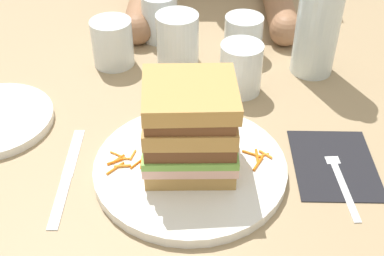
% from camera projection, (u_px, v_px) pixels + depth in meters
% --- Properties ---
extents(ground_plane, '(3.00, 3.00, 0.00)m').
position_uv_depth(ground_plane, '(190.00, 172.00, 0.71)').
color(ground_plane, '#9E8460').
extents(main_plate, '(0.27, 0.27, 0.02)m').
position_uv_depth(main_plate, '(192.00, 168.00, 0.70)').
color(main_plate, white).
rests_on(main_plate, ground_plane).
extents(sandwich, '(0.13, 0.12, 0.13)m').
position_uv_depth(sandwich, '(191.00, 128.00, 0.66)').
color(sandwich, tan).
rests_on(sandwich, main_plate).
extents(carrot_shred_0, '(0.02, 0.02, 0.00)m').
position_uv_depth(carrot_shred_0, '(115.00, 160.00, 0.70)').
color(carrot_shred_0, orange).
rests_on(carrot_shred_0, main_plate).
extents(carrot_shred_1, '(0.02, 0.00, 0.00)m').
position_uv_depth(carrot_shred_1, '(124.00, 159.00, 0.70)').
color(carrot_shred_1, orange).
rests_on(carrot_shred_1, main_plate).
extents(carrot_shred_2, '(0.02, 0.03, 0.00)m').
position_uv_depth(carrot_shred_2, '(115.00, 168.00, 0.69)').
color(carrot_shred_2, orange).
rests_on(carrot_shred_2, main_plate).
extents(carrot_shred_3, '(0.02, 0.02, 0.00)m').
position_uv_depth(carrot_shred_3, '(118.00, 155.00, 0.71)').
color(carrot_shred_3, orange).
rests_on(carrot_shred_3, main_plate).
extents(carrot_shred_4, '(0.02, 0.03, 0.00)m').
position_uv_depth(carrot_shred_4, '(139.00, 163.00, 0.70)').
color(carrot_shred_4, orange).
rests_on(carrot_shred_4, main_plate).
extents(carrot_shred_5, '(0.02, 0.02, 0.00)m').
position_uv_depth(carrot_shred_5, '(118.00, 159.00, 0.70)').
color(carrot_shred_5, orange).
rests_on(carrot_shred_5, main_plate).
extents(carrot_shred_6, '(0.01, 0.02, 0.00)m').
position_uv_depth(carrot_shred_6, '(133.00, 155.00, 0.71)').
color(carrot_shred_6, orange).
rests_on(carrot_shred_6, main_plate).
extents(carrot_shred_7, '(0.02, 0.01, 0.00)m').
position_uv_depth(carrot_shred_7, '(123.00, 166.00, 0.69)').
color(carrot_shred_7, orange).
rests_on(carrot_shred_7, main_plate).
extents(carrot_shred_8, '(0.00, 0.03, 0.00)m').
position_uv_depth(carrot_shred_8, '(142.00, 161.00, 0.70)').
color(carrot_shred_8, orange).
rests_on(carrot_shred_8, main_plate).
extents(carrot_shred_9, '(0.03, 0.02, 0.00)m').
position_uv_depth(carrot_shred_9, '(252.00, 154.00, 0.71)').
color(carrot_shred_9, orange).
rests_on(carrot_shred_9, main_plate).
extents(carrot_shred_10, '(0.02, 0.02, 0.00)m').
position_uv_depth(carrot_shred_10, '(266.00, 154.00, 0.71)').
color(carrot_shred_10, orange).
rests_on(carrot_shred_10, main_plate).
extents(carrot_shred_11, '(0.02, 0.03, 0.00)m').
position_uv_depth(carrot_shred_11, '(258.00, 166.00, 0.69)').
color(carrot_shred_11, orange).
rests_on(carrot_shred_11, main_plate).
extents(carrot_shred_12, '(0.02, 0.01, 0.00)m').
position_uv_depth(carrot_shred_12, '(262.00, 156.00, 0.71)').
color(carrot_shred_12, orange).
rests_on(carrot_shred_12, main_plate).
extents(carrot_shred_13, '(0.00, 0.03, 0.00)m').
position_uv_depth(carrot_shred_13, '(257.00, 156.00, 0.71)').
color(carrot_shred_13, orange).
rests_on(carrot_shred_13, main_plate).
extents(napkin_dark, '(0.12, 0.15, 0.00)m').
position_uv_depth(napkin_dark, '(334.00, 164.00, 0.72)').
color(napkin_dark, black).
rests_on(napkin_dark, ground_plane).
extents(fork, '(0.03, 0.17, 0.00)m').
position_uv_depth(fork, '(339.00, 173.00, 0.70)').
color(fork, silver).
rests_on(fork, napkin_dark).
extents(knife, '(0.02, 0.20, 0.00)m').
position_uv_depth(knife, '(66.00, 177.00, 0.70)').
color(knife, silver).
rests_on(knife, ground_plane).
extents(juice_glass, '(0.07, 0.07, 0.09)m').
position_uv_depth(juice_glass, '(241.00, 71.00, 0.84)').
color(juice_glass, white).
rests_on(juice_glass, ground_plane).
extents(water_bottle, '(0.08, 0.08, 0.29)m').
position_uv_depth(water_bottle, '(322.00, 3.00, 0.84)').
color(water_bottle, silver).
rests_on(water_bottle, ground_plane).
extents(empty_tumbler_0, '(0.08, 0.08, 0.09)m').
position_uv_depth(empty_tumbler_0, '(112.00, 43.00, 0.91)').
color(empty_tumbler_0, silver).
rests_on(empty_tumbler_0, ground_plane).
extents(empty_tumbler_1, '(0.07, 0.07, 0.09)m').
position_uv_depth(empty_tumbler_1, '(160.00, 17.00, 0.99)').
color(empty_tumbler_1, silver).
rests_on(empty_tumbler_1, ground_plane).
extents(empty_tumbler_2, '(0.08, 0.08, 0.10)m').
position_uv_depth(empty_tumbler_2, '(178.00, 39.00, 0.91)').
color(empty_tumbler_2, silver).
rests_on(empty_tumbler_2, ground_plane).
extents(empty_tumbler_3, '(0.07, 0.07, 0.08)m').
position_uv_depth(empty_tumbler_3, '(243.00, 36.00, 0.94)').
color(empty_tumbler_3, silver).
rests_on(empty_tumbler_3, ground_plane).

